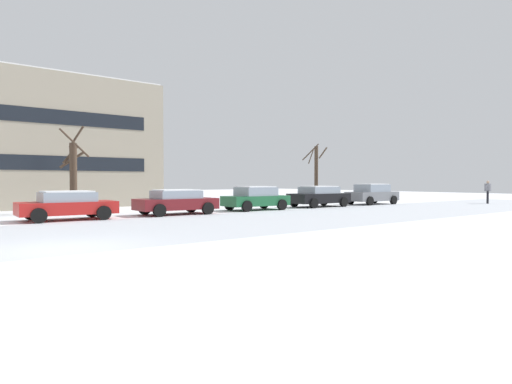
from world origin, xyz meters
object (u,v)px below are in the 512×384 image
at_px(parked_car_green, 256,198).
at_px(pedestrian_crossing, 488,190).
at_px(parked_car_black, 319,196).
at_px(parked_car_gray, 372,194).
at_px(parked_car_red, 67,205).
at_px(parked_car_maroon, 176,201).

bearing_deg(parked_car_green, pedestrian_crossing, -15.26).
bearing_deg(parked_car_black, pedestrian_crossing, -20.80).
distance_m(parked_car_green, pedestrian_crossing, 19.35).
relative_size(parked_car_green, parked_car_black, 0.93).
bearing_deg(parked_car_gray, parked_car_red, 179.26).
distance_m(parked_car_black, pedestrian_crossing, 14.23).
height_order(parked_car_red, parked_car_green, parked_car_green).
height_order(parked_car_green, parked_car_black, parked_car_green).
bearing_deg(parked_car_green, parked_car_red, -179.81).
bearing_deg(pedestrian_crossing, parked_car_green, 164.74).
xyz_separation_m(parked_car_maroon, parked_car_gray, (16.11, -0.17, 0.09)).
relative_size(parked_car_green, pedestrian_crossing, 2.28).
bearing_deg(pedestrian_crossing, parked_car_black, 159.20).
xyz_separation_m(parked_car_red, pedestrian_crossing, (29.41, -5.06, 0.35)).
bearing_deg(parked_car_maroon, pedestrian_crossing, -11.65).
height_order(parked_car_red, pedestrian_crossing, pedestrian_crossing).
xyz_separation_m(parked_car_green, parked_car_gray, (10.74, -0.31, 0.05)).
xyz_separation_m(parked_car_maroon, parked_car_green, (5.37, 0.14, 0.05)).
relative_size(parked_car_maroon, parked_car_gray, 1.00).
bearing_deg(parked_car_red, pedestrian_crossing, -9.76).
height_order(parked_car_maroon, parked_car_gray, parked_car_gray).
bearing_deg(parked_car_green, parked_car_gray, -1.66).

